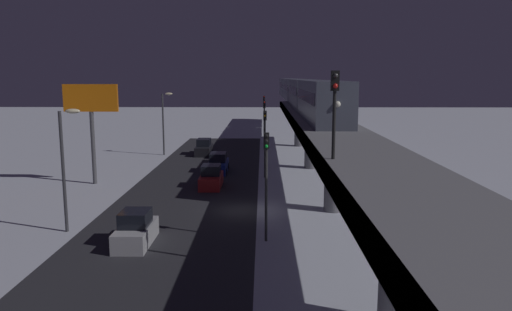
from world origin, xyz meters
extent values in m
plane|color=silver|center=(0.00, 0.00, 0.00)|extent=(240.00, 240.00, 0.00)
cube|color=#28282D|center=(4.33, 0.00, 0.00)|extent=(11.00, 82.58, 0.01)
cube|color=slate|center=(-6.67, 0.00, 5.41)|extent=(5.00, 82.58, 0.80)
cube|color=#38383D|center=(-4.29, 0.00, 5.41)|extent=(0.24, 80.93, 0.80)
cylinder|color=slate|center=(-6.67, -33.03, 2.50)|extent=(1.40, 1.40, 5.01)
cylinder|color=slate|center=(-6.67, -16.52, 2.50)|extent=(1.40, 1.40, 5.01)
cylinder|color=slate|center=(-6.67, 0.00, 2.50)|extent=(1.40, 1.40, 5.01)
cylinder|color=slate|center=(-6.67, 16.52, 2.50)|extent=(1.40, 1.40, 5.01)
cube|color=#4C5160|center=(-6.67, -8.42, 7.51)|extent=(2.90, 18.00, 3.40)
cube|color=black|center=(-6.67, -8.42, 7.92)|extent=(2.94, 16.20, 0.90)
cube|color=#4C5160|center=(-6.67, -27.02, 7.51)|extent=(2.90, 18.00, 3.40)
cube|color=black|center=(-6.67, -27.02, 7.92)|extent=(2.94, 16.20, 0.90)
cube|color=#4C5160|center=(-6.67, -45.62, 7.51)|extent=(2.90, 18.00, 3.40)
cube|color=black|center=(-6.67, -45.62, 7.92)|extent=(2.94, 16.20, 0.90)
cube|color=#4C5160|center=(-6.67, -64.22, 7.51)|extent=(2.90, 18.00, 3.40)
cube|color=black|center=(-6.67, -64.22, 7.92)|extent=(2.94, 16.20, 0.90)
sphere|color=white|center=(-6.67, 0.63, 7.68)|extent=(0.44, 0.44, 0.44)
cylinder|color=black|center=(-4.79, 11.93, 7.41)|extent=(0.16, 0.16, 3.20)
cube|color=black|center=(-4.79, 11.93, 9.36)|extent=(0.36, 0.28, 0.90)
sphere|color=#333333|center=(-4.79, 12.09, 9.59)|extent=(0.22, 0.22, 0.22)
sphere|color=red|center=(-4.79, 12.09, 9.13)|extent=(0.22, 0.22, 0.22)
cube|color=navy|center=(2.93, -14.25, 0.55)|extent=(1.80, 4.80, 1.10)
cube|color=black|center=(2.93, -14.25, 1.54)|extent=(1.58, 2.30, 0.87)
cylinder|color=black|center=(3.78, -15.74, 0.32)|extent=(0.20, 0.64, 0.64)
cylinder|color=black|center=(2.07, -15.74, 0.32)|extent=(0.20, 0.64, 0.64)
cylinder|color=black|center=(3.78, -12.76, 0.32)|extent=(0.20, 0.64, 0.64)
cylinder|color=black|center=(2.07, -12.76, 0.32)|extent=(0.20, 0.64, 0.64)
cube|color=black|center=(5.73, -25.35, 0.55)|extent=(1.80, 4.68, 1.10)
cube|color=black|center=(5.73, -25.35, 1.54)|extent=(1.58, 2.25, 0.87)
cube|color=#A51E1E|center=(2.93, -7.43, 0.55)|extent=(1.80, 4.13, 1.10)
cube|color=black|center=(2.93, -7.43, 1.54)|extent=(1.58, 1.98, 0.87)
cube|color=#B2B2B7|center=(5.73, 7.21, 0.55)|extent=(1.80, 4.03, 1.10)
cube|color=black|center=(5.73, 7.21, 1.54)|extent=(1.58, 1.94, 0.87)
cylinder|color=#2D2D2D|center=(-1.77, 6.59, 2.75)|extent=(0.16, 0.16, 5.50)
cube|color=black|center=(-1.77, 6.59, 5.95)|extent=(0.32, 0.32, 0.90)
sphere|color=black|center=(-1.77, 6.77, 6.25)|extent=(0.20, 0.20, 0.20)
sphere|color=black|center=(-1.77, 6.77, 5.95)|extent=(0.20, 0.20, 0.20)
sphere|color=#19E53F|center=(-1.77, 6.77, 5.65)|extent=(0.20, 0.20, 0.20)
cylinder|color=#2D2D2D|center=(-1.77, -11.52, 2.75)|extent=(0.16, 0.16, 5.50)
cube|color=black|center=(-1.77, -11.52, 5.95)|extent=(0.32, 0.32, 0.90)
sphere|color=black|center=(-1.77, -11.34, 6.25)|extent=(0.20, 0.20, 0.20)
sphere|color=yellow|center=(-1.77, -11.34, 5.95)|extent=(0.20, 0.20, 0.20)
sphere|color=black|center=(-1.77, -11.34, 5.65)|extent=(0.20, 0.20, 0.20)
cylinder|color=#2D2D2D|center=(-1.77, -29.63, 2.75)|extent=(0.16, 0.16, 5.50)
cube|color=black|center=(-1.77, -29.63, 5.95)|extent=(0.32, 0.32, 0.90)
sphere|color=red|center=(-1.77, -29.45, 6.25)|extent=(0.20, 0.20, 0.20)
sphere|color=black|center=(-1.77, -29.45, 5.95)|extent=(0.20, 0.20, 0.20)
sphere|color=black|center=(-1.77, -29.45, 5.65)|extent=(0.20, 0.20, 0.20)
cylinder|color=#2D2D2D|center=(-1.77, -47.74, 2.75)|extent=(0.16, 0.16, 5.50)
cube|color=black|center=(-1.77, -47.74, 5.95)|extent=(0.32, 0.32, 0.90)
sphere|color=red|center=(-1.77, -47.56, 6.25)|extent=(0.20, 0.20, 0.20)
sphere|color=black|center=(-1.77, -47.56, 5.95)|extent=(0.20, 0.20, 0.20)
sphere|color=black|center=(-1.77, -47.56, 5.65)|extent=(0.20, 0.20, 0.20)
cylinder|color=#4C4C51|center=(13.58, -8.68, 3.25)|extent=(0.36, 0.36, 6.50)
cube|color=orange|center=(13.58, -8.68, 7.70)|extent=(4.80, 0.30, 2.40)
cylinder|color=#38383D|center=(10.63, 5.00, 3.75)|extent=(0.20, 0.20, 7.50)
ellipsoid|color=#F4E5B2|center=(9.83, 5.00, 7.50)|extent=(0.90, 0.44, 0.30)
cylinder|color=#38383D|center=(10.63, -25.00, 3.75)|extent=(0.20, 0.20, 7.50)
ellipsoid|color=#F4E5B2|center=(9.83, -25.00, 7.50)|extent=(0.90, 0.44, 0.30)
camera|label=1|loc=(-1.57, 33.84, 9.53)|focal=33.96mm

